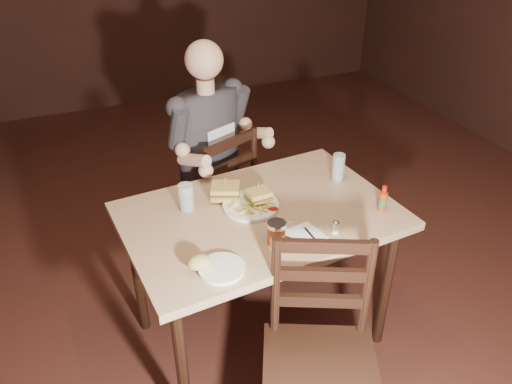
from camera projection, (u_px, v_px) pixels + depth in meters
name	position (u px, v px, depth m)	size (l,w,h in m)	color
room_shell	(227.00, 77.00, 1.90)	(7.00, 7.00, 7.00)	black
main_table	(260.00, 227.00, 2.28)	(1.27, 0.91, 0.77)	tan
chair_far	(211.00, 198.00, 2.93)	(0.42, 0.46, 0.91)	black
chair_near	(320.00, 371.00, 1.87)	(0.43, 0.47, 0.94)	black
diner	(212.00, 127.00, 2.66)	(0.52, 0.41, 0.91)	#2C2B30
dinner_plate	(251.00, 206.00, 2.27)	(0.25, 0.25, 0.01)	white
sandwich_left	(225.00, 187.00, 2.30)	(0.13, 0.11, 0.11)	#D6B761
sandwich_right	(258.00, 193.00, 2.27)	(0.10, 0.09, 0.09)	#D6B761
fries_pile	(253.00, 204.00, 2.24)	(0.24, 0.17, 0.04)	#E4D463
ketchup_dollop	(273.00, 209.00, 2.23)	(0.05, 0.05, 0.01)	maroon
glass_left	(186.00, 197.00, 2.23)	(0.07, 0.07, 0.13)	silver
glass_right	(338.00, 167.00, 2.46)	(0.06, 0.06, 0.14)	silver
hot_sauce	(383.00, 198.00, 2.23)	(0.04, 0.04, 0.12)	#8B3710
salt_shaker	(336.00, 227.00, 2.10)	(0.03, 0.03, 0.05)	white
syrup_dispenser	(276.00, 233.00, 2.02)	(0.08, 0.08, 0.10)	#8B3710
napkin	(304.00, 235.00, 2.09)	(0.15, 0.14, 0.00)	white
knife	(301.00, 243.00, 2.04)	(0.01, 0.20, 0.00)	silver
fork	(313.00, 237.00, 2.07)	(0.01, 0.15, 0.00)	silver
side_plate	(222.00, 269.00, 1.90)	(0.18, 0.18, 0.01)	white
bread_roll	(199.00, 262.00, 1.88)	(0.09, 0.08, 0.06)	tan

